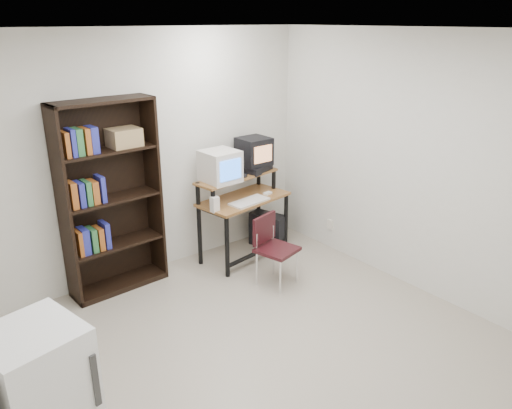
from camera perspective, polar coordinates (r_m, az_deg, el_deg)
floor at (r=4.41m, az=0.65°, el=-16.82°), size 4.00×4.00×0.01m
ceiling at (r=3.51m, az=0.83°, el=19.37°), size 4.00×4.00×0.01m
back_wall at (r=5.40m, az=-12.73°, el=5.29°), size 4.00×0.01×2.60m
right_wall at (r=5.19m, az=18.27°, el=4.17°), size 0.01×4.00×2.60m
computer_desk at (r=5.76m, az=-1.52°, el=0.21°), size 1.13×0.69×0.98m
crt_monitor at (r=5.50m, az=-4.12°, el=4.37°), size 0.39×0.40×0.35m
vcr at (r=5.90m, az=-0.05°, el=4.15°), size 0.42×0.36×0.08m
crt_tv at (r=5.87m, az=-0.23°, el=6.10°), size 0.35×0.35×0.32m
cd_spindle at (r=5.68m, az=-1.60°, el=3.33°), size 0.12×0.12×0.05m
keyboard at (r=5.59m, az=-0.77°, el=0.28°), size 0.49×0.27×0.03m
mousepad at (r=5.86m, az=1.42°, el=1.10°), size 0.25×0.21×0.01m
mouse at (r=5.85m, az=1.33°, el=1.25°), size 0.11×0.08×0.03m
desk_speaker at (r=5.35m, az=-4.74°, el=0.02°), size 0.08×0.08×0.17m
pc_tower at (r=6.19m, az=1.38°, el=-2.92°), size 0.32×0.49×0.42m
school_chair at (r=5.24m, az=1.88°, el=-4.46°), size 0.46×0.46×0.75m
bookshelf at (r=5.18m, az=-16.43°, el=0.87°), size 1.00×0.38×1.97m
mini_fridge at (r=3.59m, az=-23.40°, el=-19.31°), size 0.65×0.65×0.93m
wall_outlet at (r=6.18m, az=8.43°, el=-2.27°), size 0.02×0.08×0.12m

